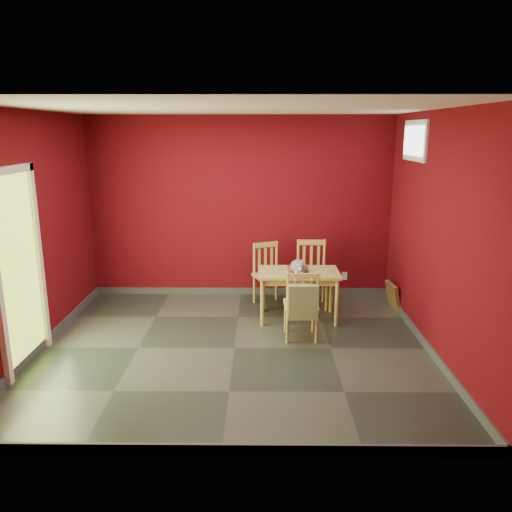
{
  "coord_description": "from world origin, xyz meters",
  "views": [
    {
      "loc": [
        0.31,
        -5.39,
        2.47
      ],
      "look_at": [
        0.25,
        0.45,
        1.0
      ],
      "focal_mm": 35.0,
      "sensor_mm": 36.0,
      "label": 1
    }
  ],
  "objects_px": {
    "chair_near": "(301,304)",
    "picture_frame": "(393,296)",
    "tote_bag": "(303,302)",
    "chair_far_right": "(312,273)",
    "chair_far_left": "(269,274)",
    "dining_table": "(298,277)",
    "cat": "(299,264)"
  },
  "relations": [
    {
      "from": "chair_far_left",
      "to": "chair_near",
      "type": "distance_m",
      "value": 1.32
    },
    {
      "from": "chair_far_left",
      "to": "picture_frame",
      "type": "relative_size",
      "value": 2.3
    },
    {
      "from": "dining_table",
      "to": "picture_frame",
      "type": "relative_size",
      "value": 2.74
    },
    {
      "from": "chair_near",
      "to": "picture_frame",
      "type": "distance_m",
      "value": 1.77
    },
    {
      "from": "chair_near",
      "to": "cat",
      "type": "relative_size",
      "value": 1.93
    },
    {
      "from": "chair_far_right",
      "to": "cat",
      "type": "xyz_separation_m",
      "value": [
        -0.24,
        -0.59,
        0.3
      ]
    },
    {
      "from": "chair_near",
      "to": "tote_bag",
      "type": "relative_size",
      "value": 1.81
    },
    {
      "from": "chair_far_left",
      "to": "picture_frame",
      "type": "distance_m",
      "value": 1.79
    },
    {
      "from": "chair_far_right",
      "to": "tote_bag",
      "type": "height_order",
      "value": "chair_far_right"
    },
    {
      "from": "dining_table",
      "to": "tote_bag",
      "type": "height_order",
      "value": "tote_bag"
    },
    {
      "from": "chair_near",
      "to": "tote_bag",
      "type": "distance_m",
      "value": 0.24
    },
    {
      "from": "chair_far_left",
      "to": "picture_frame",
      "type": "height_order",
      "value": "chair_far_left"
    },
    {
      "from": "dining_table",
      "to": "cat",
      "type": "xyz_separation_m",
      "value": [
        -0.0,
        -0.05,
        0.2
      ]
    },
    {
      "from": "tote_bag",
      "to": "cat",
      "type": "xyz_separation_m",
      "value": [
        0.0,
        0.83,
        0.23
      ]
    },
    {
      "from": "chair_far_right",
      "to": "picture_frame",
      "type": "relative_size",
      "value": 2.43
    },
    {
      "from": "chair_far_left",
      "to": "chair_near",
      "type": "relative_size",
      "value": 1.03
    },
    {
      "from": "dining_table",
      "to": "tote_bag",
      "type": "relative_size",
      "value": 2.21
    },
    {
      "from": "chair_near",
      "to": "tote_bag",
      "type": "height_order",
      "value": "chair_near"
    },
    {
      "from": "tote_bag",
      "to": "picture_frame",
      "type": "distance_m",
      "value": 1.92
    },
    {
      "from": "chair_near",
      "to": "cat",
      "type": "distance_m",
      "value": 0.7
    },
    {
      "from": "cat",
      "to": "picture_frame",
      "type": "bearing_deg",
      "value": 4.72
    },
    {
      "from": "chair_far_left",
      "to": "chair_near",
      "type": "bearing_deg",
      "value": -73.95
    },
    {
      "from": "chair_near",
      "to": "cat",
      "type": "height_order",
      "value": "cat"
    },
    {
      "from": "chair_near",
      "to": "chair_far_right",
      "type": "bearing_deg",
      "value": 78.55
    },
    {
      "from": "chair_near",
      "to": "dining_table",
      "type": "bearing_deg",
      "value": 89.04
    },
    {
      "from": "dining_table",
      "to": "chair_far_left",
      "type": "relative_size",
      "value": 1.19
    },
    {
      "from": "dining_table",
      "to": "chair_far_right",
      "type": "distance_m",
      "value": 0.6
    },
    {
      "from": "chair_far_right",
      "to": "chair_far_left",
      "type": "bearing_deg",
      "value": 174.39
    },
    {
      "from": "dining_table",
      "to": "chair_near",
      "type": "bearing_deg",
      "value": -90.96
    },
    {
      "from": "dining_table",
      "to": "tote_bag",
      "type": "xyz_separation_m",
      "value": [
        -0.01,
        -0.88,
        -0.04
      ]
    },
    {
      "from": "tote_bag",
      "to": "picture_frame",
      "type": "bearing_deg",
      "value": 42.66
    },
    {
      "from": "tote_bag",
      "to": "chair_far_left",
      "type": "bearing_deg",
      "value": 103.92
    }
  ]
}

